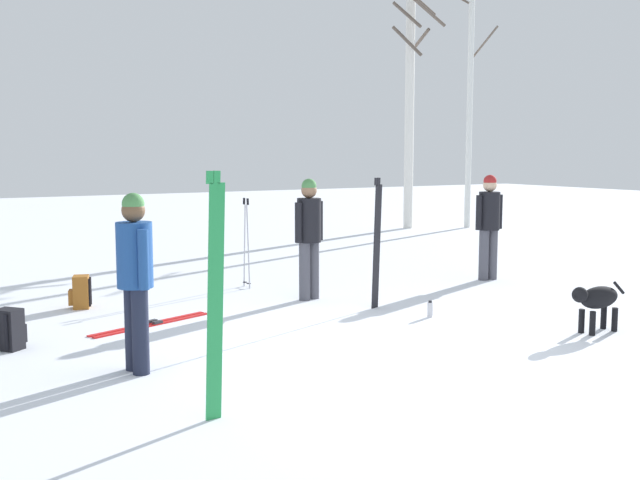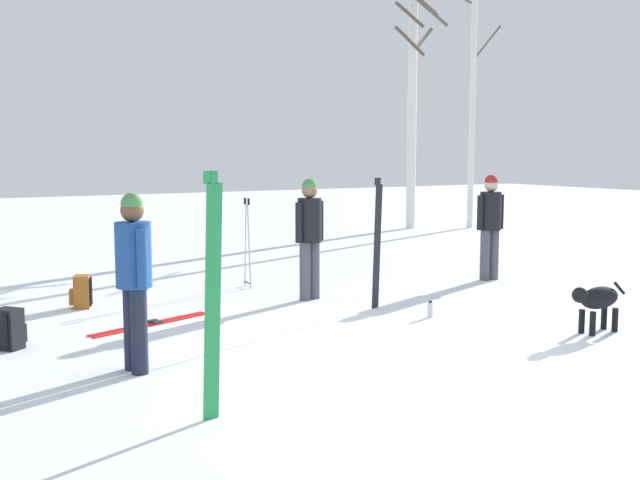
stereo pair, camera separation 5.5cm
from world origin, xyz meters
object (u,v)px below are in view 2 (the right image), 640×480
ski_pair_planted_1 (377,244)px  water_bottle_0 (430,310)px  backpack_2 (9,329)px  backpack_0 (81,292)px  birch_tree_3 (413,77)px  person_3 (490,220)px  ski_pair_lying_0 (152,324)px  ski_poles_0 (247,240)px  person_0 (310,231)px  ski_pair_planted_0 (213,297)px  dog (597,300)px  birch_tree_4 (473,86)px  person_2 (134,270)px

ski_pair_planted_1 → water_bottle_0: bearing=-73.7°
backpack_2 → ski_pair_planted_1: bearing=-1.8°
backpack_0 → birch_tree_3: 12.61m
person_3 → backpack_0: bearing=170.8°
ski_pair_lying_0 → backpack_2: bearing=-167.5°
ski_pair_lying_0 → ski_poles_0: bearing=40.3°
person_0 → ski_poles_0: bearing=105.6°
ski_pair_planted_0 → water_bottle_0: ski_pair_planted_0 is taller
person_0 → birch_tree_3: (7.23, 7.37, 3.06)m
backpack_0 → water_bottle_0: bearing=-37.0°
person_3 → dog: (-1.44, -3.40, -0.59)m
ski_pair_planted_0 → ski_poles_0: 5.84m
ski_pair_planted_0 → ski_pair_planted_1: (3.52, 2.93, -0.10)m
ski_pair_planted_1 → backpack_0: 4.03m
person_0 → backpack_2: 4.26m
ski_pair_lying_0 → ski_pair_planted_1: bearing=-9.9°
ski_poles_0 → birch_tree_4: 11.01m
person_3 → ski_pair_planted_1: ski_pair_planted_1 is taller
ski_pair_planted_0 → backpack_2: bearing=109.6°
person_0 → person_3: bearing=-0.3°
ski_pair_lying_0 → birch_tree_4: 13.79m
water_bottle_0 → person_3: bearing=34.5°
dog → ski_pair_lying_0: (-4.34, 2.98, -0.38)m
person_2 → dog: person_2 is taller
ski_pair_lying_0 → backpack_2: backpack_2 is taller
person_0 → ski_pair_planted_1: 1.08m
person_0 → person_3: size_ratio=1.00×
ski_poles_0 → birch_tree_4: bearing=30.6°
backpack_2 → birch_tree_3: bearing=35.8°
person_0 → backpack_0: person_0 is taller
person_0 → ski_pair_lying_0: (-2.44, -0.44, -0.97)m
ski_poles_0 → person_3: bearing=-19.8°
person_0 → water_bottle_0: person_0 is taller
water_bottle_0 → birch_tree_3: birch_tree_3 is taller
person_3 → ski_pair_planted_1: 2.99m
person_3 → birch_tree_3: birch_tree_3 is taller
ski_pair_planted_0 → birch_tree_3: bearing=47.7°
ski_poles_0 → birch_tree_3: 10.26m
ski_pair_planted_0 → dog: bearing=5.4°
water_bottle_0 → ski_pair_lying_0: bearing=156.9°
backpack_0 → birch_tree_4: (11.69, 5.70, 3.60)m
ski_poles_0 → backpack_2: 4.33m
person_0 → dog: size_ratio=1.91×
person_3 → birch_tree_3: bearing=62.3°
backpack_2 → birch_tree_3: size_ratio=0.06×
person_2 → backpack_0: size_ratio=3.90×
dog → ski_pair_planted_0: ski_pair_planted_0 is taller
ski_pair_planted_1 → ski_poles_0: (-0.87, 2.27, -0.13)m
person_2 → water_bottle_0: 4.06m
ski_poles_0 → birch_tree_3: bearing=38.5°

